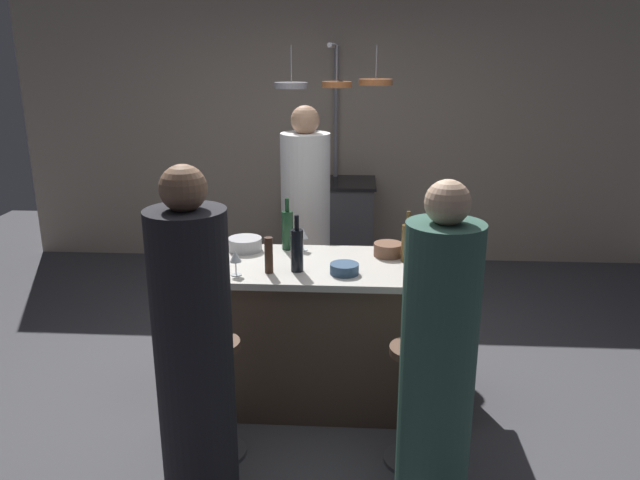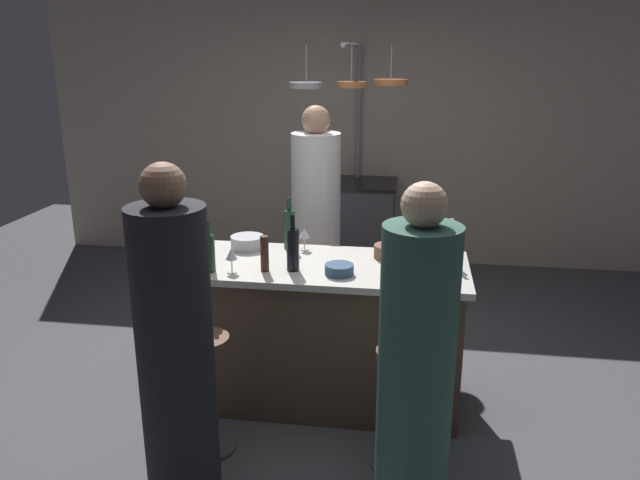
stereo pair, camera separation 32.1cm
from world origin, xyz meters
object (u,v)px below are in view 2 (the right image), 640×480
at_px(wine_bottle_rose, 450,248).
at_px(wine_glass_near_right_guest, 177,250).
at_px(guest_left, 176,355).
at_px(wine_glass_near_left_guest, 304,234).
at_px(mixing_bowl_blue, 339,269).
at_px(bar_stool_left, 208,388).
at_px(wine_bottle_amber, 406,245).
at_px(chef, 316,230).
at_px(guest_right, 416,373).
at_px(wine_bottle_dark, 293,249).
at_px(wine_bottle_green, 289,229).
at_px(wine_bottle_red, 209,252).
at_px(pepper_mill, 265,254).
at_px(bar_stool_right, 400,404).
at_px(mixing_bowl_steel, 247,242).
at_px(stove_range, 355,226).
at_px(wine_glass_by_chef, 231,255).
at_px(mixing_bowl_wooden, 388,251).

relative_size(wine_bottle_rose, wine_glass_near_right_guest, 1.95).
height_order(guest_left, wine_glass_near_right_guest, guest_left).
relative_size(wine_bottle_rose, wine_glass_near_left_guest, 1.95).
distance_m(wine_glass_near_right_guest, mixing_bowl_blue, 0.96).
xyz_separation_m(bar_stool_left, wine_bottle_amber, (1.02, 0.69, 0.64)).
distance_m(chef, guest_right, 2.13).
height_order(bar_stool_left, wine_bottle_dark, wine_bottle_dark).
relative_size(wine_bottle_green, wine_bottle_red, 1.10).
height_order(pepper_mill, wine_bottle_rose, wine_bottle_rose).
bearing_deg(pepper_mill, guest_left, -105.24).
relative_size(bar_stool_right, mixing_bowl_steel, 3.19).
bearing_deg(mixing_bowl_steel, bar_stool_left, -91.11).
height_order(stove_range, guest_right, guest_right).
xyz_separation_m(wine_glass_near_left_guest, wine_glass_by_chef, (-0.34, -0.48, 0.00)).
relative_size(wine_glass_near_left_guest, mixing_bowl_steel, 0.69).
height_order(guest_right, pepper_mill, guest_right).
xyz_separation_m(wine_bottle_red, wine_bottle_amber, (1.11, 0.30, 0.00)).
bearing_deg(chef, wine_bottle_dark, -87.62).
distance_m(pepper_mill, wine_bottle_amber, 0.84).
distance_m(wine_bottle_amber, wine_glass_near_right_guest, 1.35).
relative_size(wine_bottle_red, wine_glass_near_right_guest, 2.07).
relative_size(bar_stool_left, wine_glass_near_right_guest, 4.66).
distance_m(wine_bottle_green, mixing_bowl_wooden, 0.65).
bearing_deg(wine_bottle_green, wine_glass_by_chef, -115.54).
bearing_deg(guest_left, wine_glass_near_right_guest, 109.77).
distance_m(bar_stool_right, wine_bottle_red, 1.34).
height_order(guest_right, wine_bottle_red, guest_right).
bearing_deg(wine_bottle_rose, guest_left, -139.60).
relative_size(bar_stool_right, wine_bottle_amber, 2.19).
height_order(stove_range, wine_bottle_dark, wine_bottle_dark).
height_order(chef, mixing_bowl_blue, chef).
bearing_deg(pepper_mill, wine_bottle_red, -170.38).
bearing_deg(pepper_mill, mixing_bowl_blue, 1.12).
distance_m(guest_left, wine_bottle_red, 0.82).
distance_m(stove_range, bar_stool_left, 3.11).
bearing_deg(wine_bottle_dark, pepper_mill, -166.16).
bearing_deg(wine_bottle_dark, wine_bottle_green, 103.90).
distance_m(wine_bottle_green, wine_bottle_red, 0.62).
xyz_separation_m(wine_bottle_rose, wine_bottle_amber, (-0.25, -0.01, 0.01)).
xyz_separation_m(guest_right, wine_glass_by_chef, (-1.05, 0.73, 0.26)).
relative_size(pepper_mill, wine_bottle_amber, 0.68).
height_order(wine_bottle_green, wine_glass_by_chef, wine_bottle_green).
relative_size(wine_bottle_amber, mixing_bowl_steel, 1.46).
bearing_deg(stove_range, wine_bottle_red, -102.30).
distance_m(wine_bottle_rose, wine_bottle_red, 1.40).
distance_m(pepper_mill, wine_bottle_rose, 1.08).
xyz_separation_m(wine_glass_near_left_guest, wine_glass_near_right_guest, (-0.68, -0.42, 0.00)).
distance_m(bar_stool_right, wine_bottle_dark, 1.04).
xyz_separation_m(wine_bottle_dark, mixing_bowl_blue, (0.27, -0.03, -0.10)).
bearing_deg(stove_range, wine_glass_near_left_guest, -92.96).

